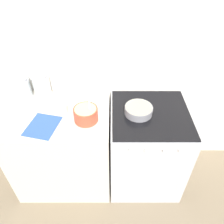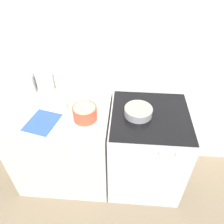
% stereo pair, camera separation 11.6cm
% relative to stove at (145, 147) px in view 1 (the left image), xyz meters
% --- Properties ---
extents(ground_plane, '(12.00, 12.00, 0.00)m').
position_rel_stove_xyz_m(ground_plane, '(-0.37, -0.35, -0.46)').
color(ground_plane, gray).
extents(wall_back, '(4.85, 0.05, 2.40)m').
position_rel_stove_xyz_m(wall_back, '(-0.37, 0.37, 0.74)').
color(wall_back, white).
rests_on(wall_back, ground_plane).
extents(countertop_cabinet, '(0.92, 0.69, 0.93)m').
position_rel_stove_xyz_m(countertop_cabinet, '(-0.83, 0.00, 0.00)').
color(countertop_cabinet, silver).
rests_on(countertop_cabinet, ground_plane).
extents(stove, '(0.71, 0.71, 0.93)m').
position_rel_stove_xyz_m(stove, '(0.00, 0.00, 0.00)').
color(stove, silver).
rests_on(stove, ground_plane).
extents(mixing_bowl, '(0.20, 0.20, 0.30)m').
position_rel_stove_xyz_m(mixing_bowl, '(-0.56, -0.09, 0.53)').
color(mixing_bowl, '#D84C33').
rests_on(mixing_bowl, countertop_cabinet).
extents(baking_pan, '(0.24, 0.24, 0.07)m').
position_rel_stove_xyz_m(baking_pan, '(-0.11, -0.01, 0.50)').
color(baking_pan, gray).
rests_on(baking_pan, stove).
extents(storage_jar_left, '(0.16, 0.16, 0.20)m').
position_rel_stove_xyz_m(storage_jar_left, '(-1.18, 0.25, 0.55)').
color(storage_jar_left, silver).
rests_on(storage_jar_left, countertop_cabinet).
extents(storage_jar_middle, '(0.15, 0.15, 0.23)m').
position_rel_stove_xyz_m(storage_jar_middle, '(-1.00, 0.25, 0.56)').
color(storage_jar_middle, silver).
rests_on(storage_jar_middle, countertop_cabinet).
extents(tin_can, '(0.07, 0.07, 0.10)m').
position_rel_stove_xyz_m(tin_can, '(-0.76, -0.01, 0.52)').
color(tin_can, silver).
rests_on(tin_can, countertop_cabinet).
extents(recipe_page, '(0.29, 0.32, 0.01)m').
position_rel_stove_xyz_m(recipe_page, '(-0.91, -0.17, 0.47)').
color(recipe_page, '#3359B2').
rests_on(recipe_page, countertop_cabinet).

